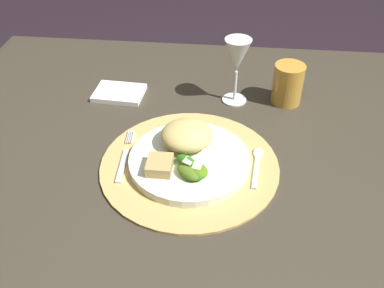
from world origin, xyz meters
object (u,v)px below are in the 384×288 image
wine_glass (237,58)px  amber_tumbler (288,84)px  dinner_plate (190,161)px  spoon (257,161)px  napkin (119,93)px  fork (125,158)px  dining_table (187,182)px

wine_glass → amber_tumbler: size_ratio=1.64×
dinner_plate → spoon: bearing=8.9°
wine_glass → amber_tumbler: 0.15m
spoon → napkin: 0.43m
wine_glass → amber_tumbler: (0.13, 0.01, -0.07)m
dinner_plate → wine_glass: wine_glass is taller
dinner_plate → napkin: dinner_plate is taller
fork → wine_glass: (0.23, 0.26, 0.11)m
amber_tumbler → dining_table: bearing=-144.5°
fork → amber_tumbler: size_ratio=1.66×
fork → napkin: size_ratio=1.35×
dinner_plate → wine_glass: (0.09, 0.26, 0.11)m
spoon → dinner_plate: bearing=-171.1°
fork → spoon: bearing=4.0°
dinner_plate → napkin: (-0.21, 0.26, -0.01)m
dining_table → wine_glass: bearing=56.2°
napkin → wine_glass: (0.30, 0.01, 0.11)m
fork → spoon: size_ratio=1.31×
dining_table → spoon: spoon is taller
napkin → dinner_plate: bearing=-50.5°
wine_glass → amber_tumbler: wine_glass is taller
fork → wine_glass: bearing=49.1°
dinner_plate → spoon: size_ratio=1.95×
dinner_plate → spoon: 0.14m
dining_table → dinner_plate: 0.20m
dinner_plate → fork: (-0.14, 0.00, -0.01)m
spoon → wine_glass: size_ratio=0.77×
dining_table → napkin: 0.29m
dinner_plate → dining_table: bearing=100.5°
amber_tumbler → spoon: bearing=-106.7°
wine_glass → fork: bearing=-130.9°
amber_tumbler → napkin: bearing=-178.1°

